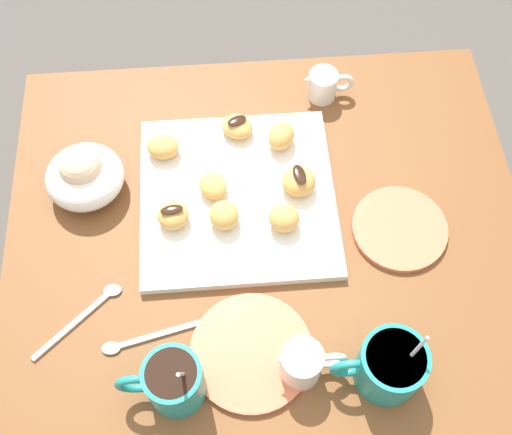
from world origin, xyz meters
TOP-DOWN VIEW (x-y plane):
  - ground_plane at (0.00, 0.00)m, footprint 8.00×8.00m
  - dining_table at (0.00, 0.00)m, footprint 0.84×0.74m
  - pastry_plate_square at (0.04, -0.07)m, footprint 0.32×0.32m
  - coffee_mug_teal_left at (-0.15, 0.24)m, footprint 0.13×0.09m
  - coffee_mug_teal_right at (0.15, 0.24)m, footprint 0.12×0.08m
  - cream_pitcher_white at (-0.03, 0.22)m, footprint 0.10×0.06m
  - ice_cream_bowl at (0.29, -0.11)m, footprint 0.13×0.13m
  - chocolate_sauce_pitcher at (-0.12, -0.28)m, footprint 0.09×0.05m
  - saucer_coral_left at (0.04, 0.19)m, footprint 0.18×0.18m
  - saucer_coral_right at (-0.21, 0.01)m, footprint 0.15×0.15m
  - loose_spoon_near_saucer at (0.20, 0.16)m, footprint 0.16×0.05m
  - loose_spoon_by_plate at (0.28, 0.11)m, footprint 0.13×0.11m
  - beignet_0 at (0.07, -0.02)m, footprint 0.05×0.06m
  - beignet_1 at (-0.03, -0.01)m, footprint 0.06×0.06m
  - beignet_2 at (0.04, -0.19)m, footprint 0.07×0.07m
  - chocolate_drizzle_2 at (0.04, -0.19)m, footprint 0.04×0.03m
  - beignet_3 at (0.16, -0.16)m, footprint 0.06×0.05m
  - beignet_4 at (-0.04, -0.17)m, footprint 0.06×0.07m
  - beignet_5 at (0.15, -0.03)m, footprint 0.06×0.06m
  - chocolate_drizzle_5 at (0.15, -0.03)m, footprint 0.04×0.02m
  - beignet_6 at (-0.06, -0.07)m, footprint 0.06×0.06m
  - chocolate_drizzle_6 at (-0.06, -0.07)m, footprint 0.03×0.04m
  - beignet_7 at (0.08, -0.08)m, footprint 0.06×0.06m

SIDE VIEW (x-z plane):
  - ground_plane at x=0.00m, z-range 0.00..0.00m
  - dining_table at x=0.00m, z-range 0.21..0.92m
  - loose_spoon_near_saucer at x=0.20m, z-range 0.71..0.72m
  - loose_spoon_by_plate at x=0.28m, z-range 0.71..0.72m
  - saucer_coral_left at x=0.04m, z-range 0.71..0.72m
  - saucer_coral_right at x=-0.21m, z-range 0.71..0.72m
  - pastry_plate_square at x=0.04m, z-range 0.71..0.73m
  - chocolate_sauce_pitcher at x=-0.12m, z-range 0.71..0.77m
  - beignet_2 at x=0.04m, z-range 0.73..0.76m
  - beignet_7 at x=0.08m, z-range 0.73..0.76m
  - beignet_3 at x=0.16m, z-range 0.73..0.76m
  - beignet_5 at x=0.15m, z-range 0.73..0.76m
  - beignet_6 at x=-0.06m, z-range 0.73..0.77m
  - beignet_1 at x=-0.03m, z-range 0.73..0.77m
  - beignet_0 at x=0.07m, z-range 0.73..0.77m
  - beignet_4 at x=-0.04m, z-range 0.73..0.77m
  - cream_pitcher_white at x=-0.03m, z-range 0.71..0.79m
  - ice_cream_bowl at x=0.29m, z-range 0.71..0.80m
  - coffee_mug_teal_left at x=-0.15m, z-range 0.69..0.83m
  - chocolate_drizzle_2 at x=0.04m, z-range 0.76..0.76m
  - coffee_mug_teal_right at x=0.15m, z-range 0.69..0.84m
  - chocolate_drizzle_5 at x=0.15m, z-range 0.76..0.77m
  - chocolate_drizzle_6 at x=-0.06m, z-range 0.77..0.77m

